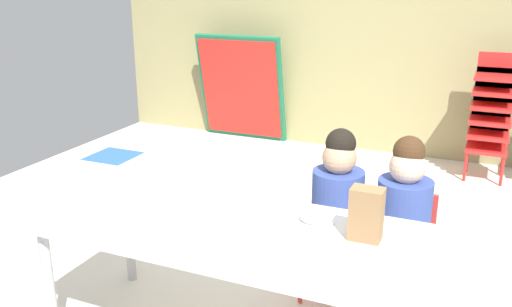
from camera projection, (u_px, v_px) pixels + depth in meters
name	position (u px, v px, depth m)	size (l,w,h in m)	color
ground_plane	(285.00, 273.00, 3.19)	(5.53, 5.12, 0.02)	silver
back_wall	(386.00, 8.00, 5.00)	(5.53, 0.10, 2.71)	tan
craft_table	(248.00, 239.00, 2.34)	(1.87, 0.72, 0.61)	white
seated_child_near_camera	(338.00, 200.00, 2.77)	(0.34, 0.34, 0.92)	red
seated_child_middle_seat	(404.00, 210.00, 2.65)	(0.32, 0.32, 0.92)	red
kid_chair_red_stack	(491.00, 111.00, 4.50)	(0.32, 0.30, 1.04)	red
folded_activity_table	(241.00, 88.00, 5.60)	(0.90, 0.29, 1.09)	#19724C
paper_bag_brown	(366.00, 214.00, 2.20)	(0.13, 0.09, 0.22)	#9E754C
paper_plate_near_edge	(314.00, 221.00, 2.39)	(0.18, 0.18, 0.01)	white
paper_plate_center_table	(125.00, 212.00, 2.48)	(0.18, 0.18, 0.01)	white
donut_powdered_on_plate	(314.00, 216.00, 2.38)	(0.13, 0.13, 0.04)	white
donut_powdered_loose	(223.00, 221.00, 2.37)	(0.10, 0.10, 0.03)	white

